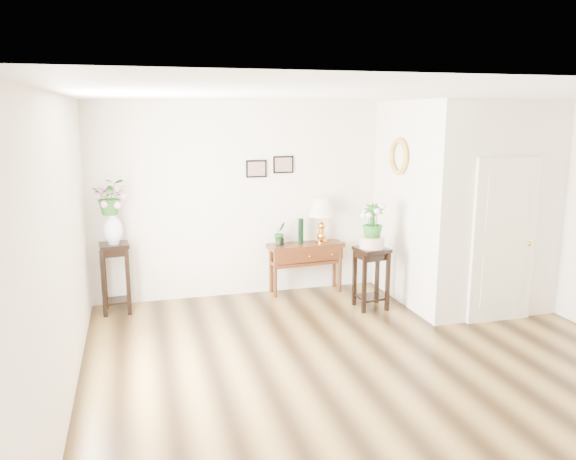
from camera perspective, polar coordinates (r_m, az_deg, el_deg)
name	(u,v)px	position (r m, az deg, el deg)	size (l,w,h in m)	color
floor	(372,364)	(6.22, 8.56, -13.31)	(6.00, 5.50, 0.02)	brown
ceiling	(381,95)	(5.65, 9.44, 13.41)	(6.00, 5.50, 0.02)	white
wall_back	(299,198)	(8.31, 1.16, 3.28)	(6.00, 0.02, 2.80)	white
wall_left	(61,255)	(5.31, -22.03, -2.40)	(0.02, 5.50, 2.80)	white
partition	(461,202)	(8.31, 17.19, 2.75)	(1.80, 1.95, 2.80)	white
door	(504,241)	(7.56, 21.07, -1.06)	(0.90, 0.05, 2.10)	beige
art_print_left	(256,169)	(8.08, -3.24, 6.23)	(0.30, 0.02, 0.25)	black
art_print_right	(283,165)	(8.17, -0.48, 6.66)	(0.30, 0.02, 0.25)	black
wall_ornament	(398,156)	(7.88, 11.16, 7.35)	(0.51, 0.51, 0.07)	gold
console_table	(306,268)	(8.37, 1.80, -3.86)	(1.12, 0.37, 0.75)	#361C0A
table_lamp	(322,219)	(8.28, 3.44, 1.09)	(0.39, 0.39, 0.68)	gold
green_vase	(301,232)	(8.22, 1.31, -0.25)	(0.08, 0.08, 0.38)	black
potted_plant	(280,234)	(8.14, -0.82, -0.42)	(0.18, 0.14, 0.33)	#20591C
plant_stand_a	(116,278)	(7.85, -17.08, -4.68)	(0.37, 0.37, 0.95)	black
porcelain_vase	(113,227)	(7.69, -17.38, 0.31)	(0.25, 0.25, 0.44)	white
lily_arrangement	(111,195)	(7.62, -17.57, 3.37)	(0.43, 0.37, 0.48)	#20591C
plant_stand_b	(371,278)	(7.76, 8.42, -4.85)	(0.40, 0.40, 0.85)	black
ceramic_bowl	(372,242)	(7.63, 8.53, -1.21)	(0.34, 0.34, 0.15)	beige
narcissus	(373,222)	(7.58, 8.59, 0.83)	(0.27, 0.27, 0.47)	#20591C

